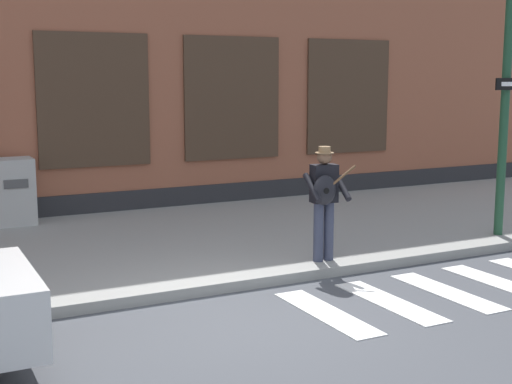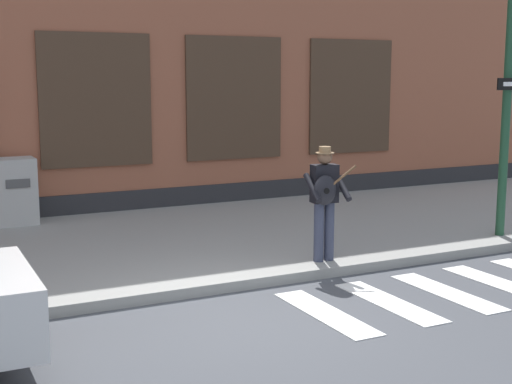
# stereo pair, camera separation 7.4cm
# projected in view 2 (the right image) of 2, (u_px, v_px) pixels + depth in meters

# --- Properties ---
(ground_plane) EXTENTS (160.00, 160.00, 0.00)m
(ground_plane) POSITION_uv_depth(u_px,v_px,m) (247.00, 321.00, 8.46)
(ground_plane) COLOR #424449
(sidewalk) EXTENTS (28.00, 5.75, 0.15)m
(sidewalk) POSITION_uv_depth(u_px,v_px,m) (143.00, 245.00, 11.95)
(sidewalk) COLOR gray
(sidewalk) RESTS_ON ground
(building_backdrop) EXTENTS (28.00, 4.06, 8.14)m
(building_backdrop) POSITION_uv_depth(u_px,v_px,m) (70.00, 22.00, 15.61)
(building_backdrop) COLOR #99563D
(building_backdrop) RESTS_ON ground
(crosswalk) EXTENTS (5.20, 1.90, 0.01)m
(crosswalk) POSITION_uv_depth(u_px,v_px,m) (474.00, 288.00, 9.77)
(crosswalk) COLOR silver
(crosswalk) RESTS_ON ground
(busker) EXTENTS (0.72, 0.57, 1.71)m
(busker) POSITION_uv_depth(u_px,v_px,m) (325.00, 196.00, 10.47)
(busker) COLOR #33384C
(busker) RESTS_ON sidewalk
(utility_box) EXTENTS (0.71, 0.66, 1.24)m
(utility_box) POSITION_uv_depth(u_px,v_px,m) (16.00, 191.00, 13.24)
(utility_box) COLOR #ADADA8
(utility_box) RESTS_ON sidewalk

